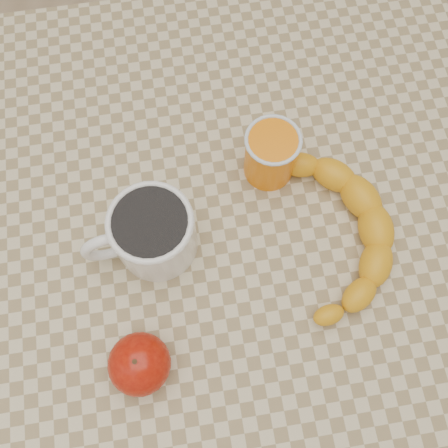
{
  "coord_description": "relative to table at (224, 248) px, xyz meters",
  "views": [
    {
      "loc": [
        -0.03,
        -0.21,
        1.36
      ],
      "look_at": [
        0.0,
        0.0,
        0.77
      ],
      "focal_mm": 40.0,
      "sensor_mm": 36.0,
      "label": 1
    }
  ],
  "objects": [
    {
      "name": "ground",
      "position": [
        0.0,
        0.0,
        -0.66
      ],
      "size": [
        3.0,
        3.0,
        0.0
      ],
      "primitive_type": "plane",
      "color": "tan",
      "rests_on": "ground"
    },
    {
      "name": "table",
      "position": [
        0.0,
        0.0,
        0.0
      ],
      "size": [
        0.8,
        0.8,
        0.75
      ],
      "color": "#C7B68D",
      "rests_on": "ground"
    },
    {
      "name": "coffee_mug",
      "position": [
        -0.09,
        -0.01,
        0.13
      ],
      "size": [
        0.15,
        0.11,
        0.09
      ],
      "color": "white",
      "rests_on": "table"
    },
    {
      "name": "orange_juice_glass",
      "position": [
        0.07,
        0.08,
        0.13
      ],
      "size": [
        0.07,
        0.07,
        0.08
      ],
      "color": "orange",
      "rests_on": "table"
    },
    {
      "name": "apple",
      "position": [
        -0.12,
        -0.15,
        0.12
      ],
      "size": [
        0.09,
        0.09,
        0.07
      ],
      "color": "#880B04",
      "rests_on": "table"
    },
    {
      "name": "banana",
      "position": [
        0.13,
        -0.03,
        0.11
      ],
      "size": [
        0.19,
        0.27,
        0.04
      ],
      "primitive_type": null,
      "rotation": [
        0.0,
        0.0,
        0.01
      ],
      "color": "orange",
      "rests_on": "table"
    }
  ]
}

